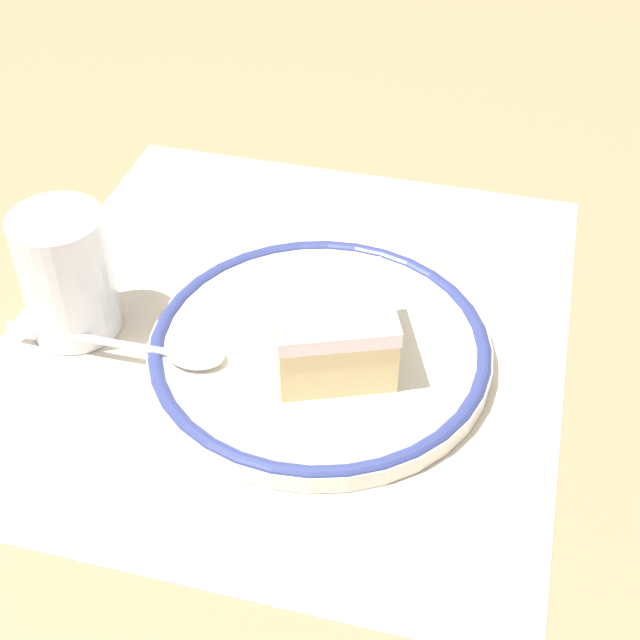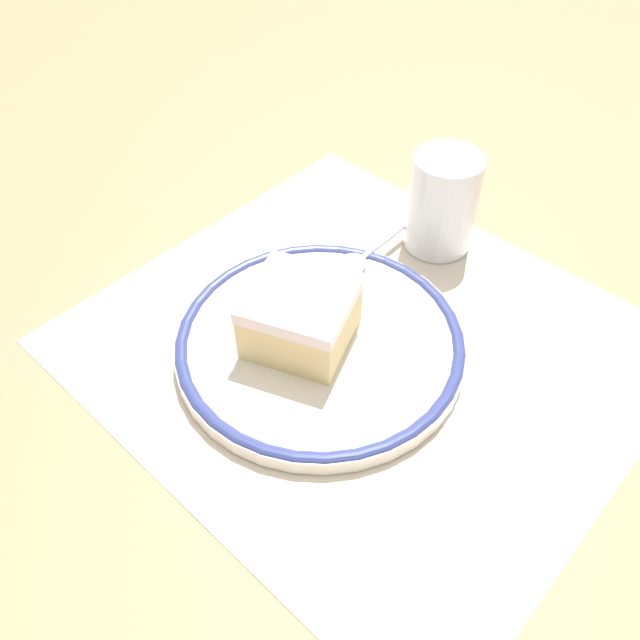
% 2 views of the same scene
% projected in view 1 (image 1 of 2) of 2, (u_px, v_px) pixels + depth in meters
% --- Properties ---
extents(ground_plane, '(2.40, 2.40, 0.00)m').
position_uv_depth(ground_plane, '(288.00, 330.00, 0.61)').
color(ground_plane, '#9E7551').
extents(placemat, '(0.41, 0.37, 0.00)m').
position_uv_depth(placemat, '(288.00, 329.00, 0.61)').
color(placemat, beige).
rests_on(placemat, ground_plane).
extents(plate, '(0.22, 0.22, 0.02)m').
position_uv_depth(plate, '(320.00, 348.00, 0.59)').
color(plate, silver).
rests_on(plate, placemat).
extents(cake_slice, '(0.10, 0.09, 0.05)m').
position_uv_depth(cake_slice, '(332.00, 328.00, 0.56)').
color(cake_slice, beige).
rests_on(cake_slice, plate).
extents(spoon, '(0.03, 0.15, 0.01)m').
position_uv_depth(spoon, '(170.00, 351.00, 0.57)').
color(spoon, silver).
rests_on(spoon, plate).
extents(cup, '(0.06, 0.06, 0.09)m').
position_uv_depth(cup, '(68.00, 282.00, 0.59)').
color(cup, silver).
rests_on(cup, placemat).
extents(napkin, '(0.14, 0.14, 0.00)m').
position_uv_depth(napkin, '(277.00, 214.00, 0.71)').
color(napkin, white).
rests_on(napkin, placemat).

